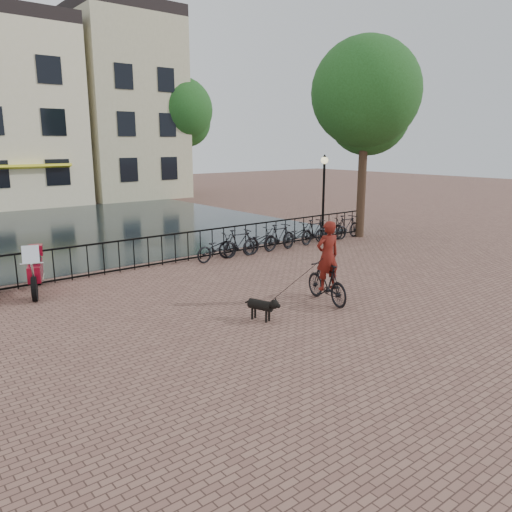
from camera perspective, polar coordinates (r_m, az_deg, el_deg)
ground at (r=10.85m, az=10.07°, el=-8.96°), size 100.00×100.00×0.00m
canal_water at (r=25.39m, az=-20.62°, el=2.96°), size 20.00×20.00×0.00m
railing at (r=16.83m, az=-10.69°, el=0.65°), size 20.00×0.05×1.02m
canal_house_mid at (r=37.52m, az=-26.94°, el=14.41°), size 8.00×9.50×11.80m
canal_house_right at (r=40.07m, az=-15.40°, el=16.20°), size 7.00×9.00×13.30m
tree_near_right at (r=21.92m, az=12.45°, el=17.74°), size 4.48×4.48×8.24m
tree_far_right at (r=38.97m, az=-8.62°, el=16.17°), size 4.76×4.76×8.76m
lamp_post at (r=20.59m, az=7.76°, el=8.22°), size 0.30×0.30×3.45m
cyclist at (r=12.70m, az=8.14°, el=-1.24°), size 0.88×1.86×2.46m
dog at (r=11.49m, az=0.54°, el=-5.98°), size 0.53×0.89×0.57m
motorcycle at (r=14.72m, az=-23.96°, el=-1.00°), size 1.15×2.16×1.51m
parked_bike_0 at (r=17.24m, az=-4.46°, el=0.94°), size 1.76×0.73×0.90m
parked_bike_1 at (r=17.77m, az=-1.93°, el=1.49°), size 1.71×0.67×1.00m
parked_bike_2 at (r=18.35m, az=0.45°, el=1.71°), size 1.77×0.76×0.90m
parked_bike_3 at (r=18.94m, az=2.68°, el=2.20°), size 1.70×0.63×1.00m
parked_bike_4 at (r=19.58m, az=4.77°, el=2.37°), size 1.78×0.84×0.90m
parked_bike_5 at (r=20.23m, az=6.73°, el=2.80°), size 1.71×0.65×1.00m
parked_bike_6 at (r=20.91m, az=8.57°, el=2.94°), size 1.76×0.72×0.90m
parked_bike_7 at (r=21.60m, az=10.29°, el=3.33°), size 1.69×0.56×1.00m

